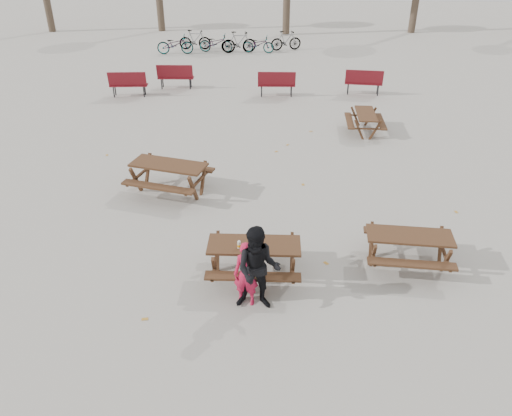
{
  "coord_description": "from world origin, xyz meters",
  "views": [
    {
      "loc": [
        0.33,
        -7.98,
        6.19
      ],
      "look_at": [
        0.0,
        1.0,
        1.0
      ],
      "focal_mm": 35.0,
      "sensor_mm": 36.0,
      "label": 1
    }
  ],
  "objects_px": {
    "picnic_table_east": "(407,250)",
    "picnic_table_north": "(170,178)",
    "main_picnic_table": "(254,252)",
    "picnic_table_far": "(365,123)",
    "adult": "(258,269)",
    "soda_bottle": "(239,245)",
    "child": "(246,274)",
    "food_tray": "(250,246)"
  },
  "relations": [
    {
      "from": "picnic_table_north",
      "to": "picnic_table_far",
      "type": "height_order",
      "value": "picnic_table_north"
    },
    {
      "from": "food_tray",
      "to": "soda_bottle",
      "type": "bearing_deg",
      "value": -167.4
    },
    {
      "from": "food_tray",
      "to": "picnic_table_far",
      "type": "distance_m",
      "value": 8.82
    },
    {
      "from": "adult",
      "to": "picnic_table_east",
      "type": "xyz_separation_m",
      "value": [
        3.01,
        1.39,
        -0.47
      ]
    },
    {
      "from": "child",
      "to": "picnic_table_north",
      "type": "height_order",
      "value": "child"
    },
    {
      "from": "child",
      "to": "picnic_table_north",
      "type": "xyz_separation_m",
      "value": [
        -2.22,
        4.25,
        -0.23
      ]
    },
    {
      "from": "child",
      "to": "adult",
      "type": "bearing_deg",
      "value": -15.46
    },
    {
      "from": "main_picnic_table",
      "to": "picnic_table_far",
      "type": "relative_size",
      "value": 1.16
    },
    {
      "from": "child",
      "to": "picnic_table_far",
      "type": "relative_size",
      "value": 0.83
    },
    {
      "from": "picnic_table_far",
      "to": "adult",
      "type": "bearing_deg",
      "value": 161.94
    },
    {
      "from": "food_tray",
      "to": "picnic_table_north",
      "type": "xyz_separation_m",
      "value": [
        -2.26,
        3.57,
        -0.38
      ]
    },
    {
      "from": "picnic_table_north",
      "to": "picnic_table_far",
      "type": "xyz_separation_m",
      "value": [
        5.71,
        4.52,
        -0.08
      ]
    },
    {
      "from": "soda_bottle",
      "to": "picnic_table_far",
      "type": "distance_m",
      "value": 8.95
    },
    {
      "from": "food_tray",
      "to": "picnic_table_east",
      "type": "height_order",
      "value": "food_tray"
    },
    {
      "from": "child",
      "to": "picnic_table_east",
      "type": "relative_size",
      "value": 0.75
    },
    {
      "from": "child",
      "to": "adult",
      "type": "height_order",
      "value": "adult"
    },
    {
      "from": "adult",
      "to": "picnic_table_east",
      "type": "relative_size",
      "value": 0.99
    },
    {
      "from": "child",
      "to": "picnic_table_north",
      "type": "relative_size",
      "value": 0.67
    },
    {
      "from": "main_picnic_table",
      "to": "soda_bottle",
      "type": "bearing_deg",
      "value": -151.69
    },
    {
      "from": "soda_bottle",
      "to": "picnic_table_east",
      "type": "height_order",
      "value": "soda_bottle"
    },
    {
      "from": "soda_bottle",
      "to": "picnic_table_north",
      "type": "xyz_separation_m",
      "value": [
        -2.04,
        3.62,
        -0.43
      ]
    },
    {
      "from": "food_tray",
      "to": "child",
      "type": "relative_size",
      "value": 0.14
    },
    {
      "from": "child",
      "to": "picnic_table_far",
      "type": "xyz_separation_m",
      "value": [
        3.5,
        8.78,
        -0.31
      ]
    },
    {
      "from": "picnic_table_east",
      "to": "picnic_table_north",
      "type": "distance_m",
      "value": 6.19
    },
    {
      "from": "main_picnic_table",
      "to": "food_tray",
      "type": "bearing_deg",
      "value": -123.91
    },
    {
      "from": "adult",
      "to": "picnic_table_far",
      "type": "xyz_separation_m",
      "value": [
        3.28,
        8.88,
        -0.5
      ]
    },
    {
      "from": "picnic_table_east",
      "to": "picnic_table_far",
      "type": "relative_size",
      "value": 1.1
    },
    {
      "from": "main_picnic_table",
      "to": "child",
      "type": "xyz_separation_m",
      "value": [
        -0.11,
        -0.79,
        0.05
      ]
    },
    {
      "from": "soda_bottle",
      "to": "picnic_table_far",
      "type": "height_order",
      "value": "soda_bottle"
    },
    {
      "from": "food_tray",
      "to": "picnic_table_north",
      "type": "distance_m",
      "value": 4.24
    },
    {
      "from": "adult",
      "to": "picnic_table_north",
      "type": "bearing_deg",
      "value": 121.99
    },
    {
      "from": "main_picnic_table",
      "to": "soda_bottle",
      "type": "height_order",
      "value": "soda_bottle"
    },
    {
      "from": "main_picnic_table",
      "to": "soda_bottle",
      "type": "distance_m",
      "value": 0.41
    },
    {
      "from": "main_picnic_table",
      "to": "picnic_table_east",
      "type": "xyz_separation_m",
      "value": [
        3.11,
        0.5,
        -0.22
      ]
    },
    {
      "from": "food_tray",
      "to": "adult",
      "type": "bearing_deg",
      "value": -77.37
    },
    {
      "from": "picnic_table_far",
      "to": "picnic_table_east",
      "type": "bearing_deg",
      "value": -179.89
    },
    {
      "from": "soda_bottle",
      "to": "adult",
      "type": "relative_size",
      "value": 0.1
    },
    {
      "from": "main_picnic_table",
      "to": "picnic_table_north",
      "type": "distance_m",
      "value": 4.18
    },
    {
      "from": "adult",
      "to": "picnic_table_far",
      "type": "relative_size",
      "value": 1.08
    },
    {
      "from": "picnic_table_far",
      "to": "food_tray",
      "type": "bearing_deg",
      "value": 159.1
    },
    {
      "from": "adult",
      "to": "picnic_table_far",
      "type": "bearing_deg",
      "value": 72.51
    },
    {
      "from": "main_picnic_table",
      "to": "food_tray",
      "type": "xyz_separation_m",
      "value": [
        -0.07,
        -0.1,
        0.21
      ]
    }
  ]
}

